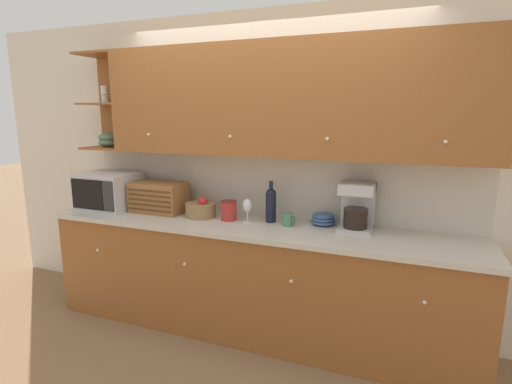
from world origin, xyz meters
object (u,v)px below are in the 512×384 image
wine_glass (247,206)px  wine_bottle (271,203)px  microwave (109,191)px  mug (288,220)px  bowl_stack_on_counter (323,219)px  fruit_basket (201,209)px  storage_canister (229,211)px  bread_box (159,197)px  coffee_maker (357,206)px

wine_glass → wine_bottle: wine_bottle is taller
microwave → wine_glass: size_ratio=2.57×
mug → bowl_stack_on_counter: (0.25, 0.13, -0.00)m
fruit_basket → storage_canister: 0.27m
storage_canister → bowl_stack_on_counter: 0.76m
microwave → bowl_stack_on_counter: (1.95, 0.18, -0.12)m
wine_glass → bowl_stack_on_counter: 0.61m
wine_bottle → bowl_stack_on_counter: size_ratio=1.74×
bread_box → mug: size_ratio=4.74×
wine_glass → mug: (0.34, 0.01, -0.08)m
fruit_basket → wine_bottle: 0.61m
bread_box → storage_canister: 0.70m
microwave → wine_glass: microwave is taller
fruit_basket → coffee_maker: (1.28, 0.09, 0.12)m
wine_bottle → mug: (0.16, -0.06, -0.10)m
microwave → storage_canister: size_ratio=3.07×
microwave → mug: microwave is taller
storage_canister → coffee_maker: bearing=5.6°
microwave → bread_box: bearing=6.2°
mug → coffee_maker: size_ratio=0.27×
microwave → bowl_stack_on_counter: size_ratio=2.54×
bread_box → wine_bottle: 1.03m
mug → wine_bottle: bearing=159.4°
bread_box → wine_glass: (0.86, -0.02, -0.00)m
fruit_basket → storage_canister: size_ratio=1.59×
wine_bottle → coffee_maker: coffee_maker is taller
storage_canister → bowl_stack_on_counter: size_ratio=0.83×
wine_glass → mug: 0.35m
storage_canister → mug: 0.50m
bread_box → mug: bread_box is taller
bread_box → wine_bottle: (1.03, 0.06, 0.02)m
wine_bottle → mug: bearing=-20.6°
microwave → wine_glass: 1.36m
microwave → wine_bottle: (1.54, 0.11, -0.01)m
mug → bowl_stack_on_counter: size_ratio=0.51×
bread_box → fruit_basket: (0.43, -0.01, -0.07)m
wine_bottle → coffee_maker: size_ratio=0.92×
fruit_basket → mug: size_ratio=2.57×
microwave → coffee_maker: (2.21, 0.13, 0.02)m
microwave → bread_box: (0.50, 0.05, -0.03)m
wine_glass → coffee_maker: bearing=6.2°
microwave → mug: size_ratio=4.94×
storage_canister → wine_bottle: (0.34, 0.08, 0.07)m
microwave → mug: (1.70, 0.05, -0.12)m
bowl_stack_on_counter → bread_box: bearing=-174.9°
mug → wine_glass: bearing=-178.3°
bowl_stack_on_counter → storage_canister: bearing=-168.5°
storage_canister → coffee_maker: 1.02m
mug → bowl_stack_on_counter: mug is taller
storage_canister → mug: (0.50, 0.02, -0.03)m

